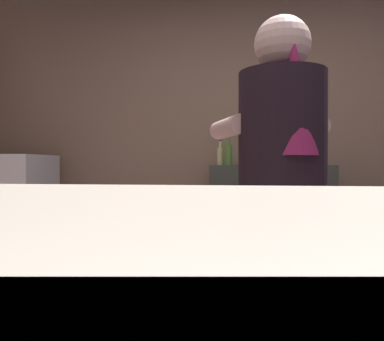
{
  "coord_description": "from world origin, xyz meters",
  "views": [
    {
      "loc": [
        -0.14,
        -1.34,
        1.06
      ],
      "look_at": [
        -0.22,
        -0.75,
        1.05
      ],
      "focal_mm": 37.74,
      "sensor_mm": 36.0,
      "label": 1
    }
  ],
  "objects_px": {
    "bartender": "(283,194)",
    "chefs_knife": "(334,190)",
    "mixing_bowl": "(271,184)",
    "bottle_vinegar": "(261,154)",
    "bottle_soy": "(228,154)",
    "bottle_hot_sauce": "(220,155)",
    "mini_fridge": "(11,224)"
  },
  "relations": [
    {
      "from": "bartender",
      "to": "chefs_knife",
      "type": "height_order",
      "value": "bartender"
    },
    {
      "from": "mixing_bowl",
      "to": "bottle_vinegar",
      "type": "height_order",
      "value": "bottle_vinegar"
    },
    {
      "from": "mini_fridge",
      "to": "bartender",
      "type": "relative_size",
      "value": 0.7
    },
    {
      "from": "bartender",
      "to": "bottle_vinegar",
      "type": "bearing_deg",
      "value": -18.92
    },
    {
      "from": "bartender",
      "to": "chefs_knife",
      "type": "relative_size",
      "value": 6.85
    },
    {
      "from": "mini_fridge",
      "to": "chefs_knife",
      "type": "distance_m",
      "value": 2.6
    },
    {
      "from": "mini_fridge",
      "to": "bartender",
      "type": "bearing_deg",
      "value": -35.72
    },
    {
      "from": "mini_fridge",
      "to": "bottle_hot_sauce",
      "type": "bearing_deg",
      "value": 5.28
    },
    {
      "from": "bottle_soy",
      "to": "bottle_hot_sauce",
      "type": "distance_m",
      "value": 0.1
    },
    {
      "from": "bottle_hot_sauce",
      "to": "mini_fridge",
      "type": "bearing_deg",
      "value": -174.72
    },
    {
      "from": "chefs_knife",
      "to": "bottle_soy",
      "type": "bearing_deg",
      "value": 129.3
    },
    {
      "from": "bartender",
      "to": "bottle_vinegar",
      "type": "xyz_separation_m",
      "value": [
        -0.02,
        1.67,
        0.2
      ]
    },
    {
      "from": "bottle_soy",
      "to": "bottle_vinegar",
      "type": "height_order",
      "value": "bottle_soy"
    },
    {
      "from": "bottle_hot_sauce",
      "to": "mixing_bowl",
      "type": "bearing_deg",
      "value": -74.02
    },
    {
      "from": "chefs_knife",
      "to": "bottle_vinegar",
      "type": "distance_m",
      "value": 1.31
    },
    {
      "from": "bottle_hot_sauce",
      "to": "bottle_vinegar",
      "type": "relative_size",
      "value": 0.91
    },
    {
      "from": "mini_fridge",
      "to": "bottle_hot_sauce",
      "type": "xyz_separation_m",
      "value": [
        1.71,
        0.16,
        0.57
      ]
    },
    {
      "from": "bartender",
      "to": "mixing_bowl",
      "type": "xyz_separation_m",
      "value": [
        -0.02,
        0.48,
        0.02
      ]
    },
    {
      "from": "bottle_soy",
      "to": "bottle_vinegar",
      "type": "relative_size",
      "value": 1.05
    },
    {
      "from": "mini_fridge",
      "to": "bottle_hot_sauce",
      "type": "height_order",
      "value": "bottle_hot_sauce"
    },
    {
      "from": "mini_fridge",
      "to": "bottle_soy",
      "type": "xyz_separation_m",
      "value": [
        1.78,
        0.09,
        0.58
      ]
    },
    {
      "from": "mixing_bowl",
      "to": "bottle_vinegar",
      "type": "distance_m",
      "value": 1.2
    },
    {
      "from": "mixing_bowl",
      "to": "bottle_hot_sauce",
      "type": "relative_size",
      "value": 0.96
    },
    {
      "from": "chefs_knife",
      "to": "bottle_vinegar",
      "type": "relative_size",
      "value": 1.09
    },
    {
      "from": "mixing_bowl",
      "to": "bottle_vinegar",
      "type": "bearing_deg",
      "value": 90.3
    },
    {
      "from": "mini_fridge",
      "to": "bottle_hot_sauce",
      "type": "relative_size",
      "value": 5.69
    },
    {
      "from": "bartender",
      "to": "bottle_vinegar",
      "type": "distance_m",
      "value": 1.68
    },
    {
      "from": "mini_fridge",
      "to": "bartender",
      "type": "distance_m",
      "value": 2.57
    },
    {
      "from": "mini_fridge",
      "to": "chefs_knife",
      "type": "xyz_separation_m",
      "value": [
        2.34,
        -1.08,
        0.37
      ]
    },
    {
      "from": "bartender",
      "to": "mixing_bowl",
      "type": "bearing_deg",
      "value": -17.64
    },
    {
      "from": "chefs_knife",
      "to": "bottle_hot_sauce",
      "type": "height_order",
      "value": "bottle_hot_sauce"
    },
    {
      "from": "mixing_bowl",
      "to": "bottle_soy",
      "type": "bearing_deg",
      "value": 103.56
    }
  ]
}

